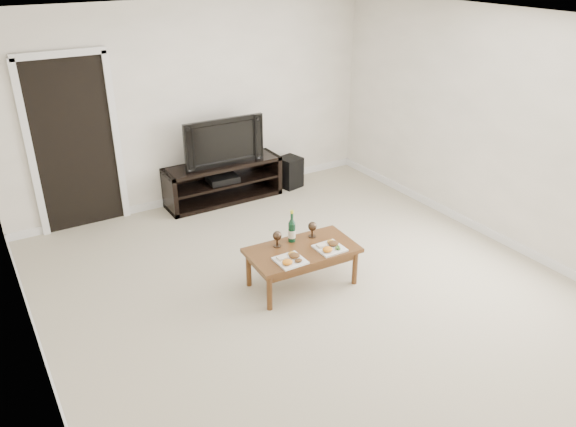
% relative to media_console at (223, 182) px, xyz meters
% --- Properties ---
extents(floor, '(5.50, 5.50, 0.00)m').
position_rel_media_console_xyz_m(floor, '(-0.22, -2.50, -0.28)').
color(floor, beige).
rests_on(floor, ground).
extents(back_wall, '(5.00, 0.04, 2.60)m').
position_rel_media_console_xyz_m(back_wall, '(-0.22, 0.27, 1.02)').
color(back_wall, white).
rests_on(back_wall, ground).
extents(ceiling, '(5.00, 5.50, 0.04)m').
position_rel_media_console_xyz_m(ceiling, '(-0.22, -2.50, 2.35)').
color(ceiling, white).
rests_on(ceiling, back_wall).
extents(doorway, '(0.90, 0.02, 2.05)m').
position_rel_media_console_xyz_m(doorway, '(-1.77, 0.24, 0.75)').
color(doorway, black).
rests_on(doorway, ground).
extents(media_console, '(1.58, 0.45, 0.55)m').
position_rel_media_console_xyz_m(media_console, '(0.00, 0.00, 0.00)').
color(media_console, black).
rests_on(media_console, ground).
extents(television, '(1.09, 0.17, 0.63)m').
position_rel_media_console_xyz_m(television, '(0.00, 0.00, 0.59)').
color(television, black).
rests_on(television, media_console).
extents(av_receiver, '(0.42, 0.32, 0.08)m').
position_rel_media_console_xyz_m(av_receiver, '(-0.01, -0.01, 0.05)').
color(av_receiver, black).
rests_on(av_receiver, media_console).
extents(subwoofer, '(0.35, 0.35, 0.44)m').
position_rel_media_console_xyz_m(subwoofer, '(1.03, -0.04, -0.06)').
color(subwoofer, black).
rests_on(subwoofer, ground).
extents(coffee_table, '(1.13, 0.66, 0.42)m').
position_rel_media_console_xyz_m(coffee_table, '(-0.22, -2.32, -0.07)').
color(coffee_table, '#543017').
rests_on(coffee_table, ground).
extents(plate_left, '(0.27, 0.27, 0.07)m').
position_rel_media_console_xyz_m(plate_left, '(-0.45, -2.48, 0.18)').
color(plate_left, white).
rests_on(plate_left, coffee_table).
extents(plate_right, '(0.27, 0.27, 0.07)m').
position_rel_media_console_xyz_m(plate_right, '(0.01, -2.47, 0.18)').
color(plate_right, white).
rests_on(plate_right, coffee_table).
extents(wine_bottle, '(0.07, 0.07, 0.35)m').
position_rel_media_console_xyz_m(wine_bottle, '(-0.23, -2.14, 0.32)').
color(wine_bottle, '#0E331D').
rests_on(wine_bottle, coffee_table).
extents(goblet_left, '(0.09, 0.09, 0.17)m').
position_rel_media_console_xyz_m(goblet_left, '(-0.41, -2.15, 0.23)').
color(goblet_left, '#382A1E').
rests_on(goblet_left, coffee_table).
extents(goblet_right, '(0.09, 0.09, 0.17)m').
position_rel_media_console_xyz_m(goblet_right, '(0.01, -2.16, 0.23)').
color(goblet_right, '#382A1E').
rests_on(goblet_right, coffee_table).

